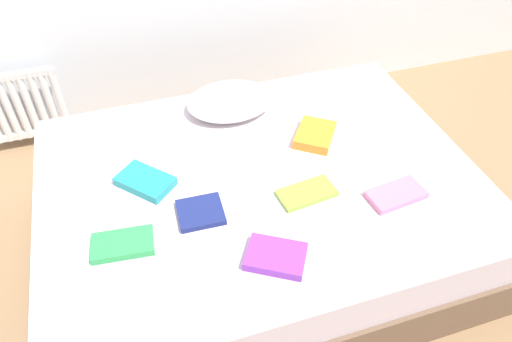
{
  "coord_description": "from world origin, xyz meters",
  "views": [
    {
      "loc": [
        -0.49,
        -1.48,
        1.99
      ],
      "look_at": [
        0.0,
        0.05,
        0.48
      ],
      "focal_mm": 33.31,
      "sensor_mm": 36.0,
      "label": 1
    }
  ],
  "objects": [
    {
      "name": "ground_plane",
      "position": [
        0.0,
        0.0,
        0.0
      ],
      "size": [
        8.0,
        8.0,
        0.0
      ],
      "primitive_type": "plane",
      "color": "#93704C"
    },
    {
      "name": "bed",
      "position": [
        0.0,
        0.0,
        0.25
      ],
      "size": [
        2.0,
        1.5,
        0.5
      ],
      "color": "brown",
      "rests_on": "ground"
    },
    {
      "name": "radiator",
      "position": [
        -1.11,
        1.2,
        0.31
      ],
      "size": [
        0.46,
        0.04,
        0.45
      ],
      "color": "white",
      "rests_on": "ground"
    },
    {
      "name": "pillow",
      "position": [
        0.01,
        0.53,
        0.56
      ],
      "size": [
        0.45,
        0.36,
        0.11
      ],
      "primitive_type": "ellipsoid",
      "color": "white",
      "rests_on": "bed"
    },
    {
      "name": "textbook_teal",
      "position": [
        -0.5,
        0.09,
        0.52
      ],
      "size": [
        0.27,
        0.28,
        0.04
      ],
      "primitive_type": "cube",
      "rotation": [
        0.0,
        0.0,
        -0.83
      ],
      "color": "teal",
      "rests_on": "bed"
    },
    {
      "name": "textbook_orange",
      "position": [
        0.34,
        0.16,
        0.52
      ],
      "size": [
        0.27,
        0.28,
        0.05
      ],
      "primitive_type": "cube",
      "rotation": [
        0.0,
        0.0,
        0.94
      ],
      "color": "orange",
      "rests_on": "bed"
    },
    {
      "name": "textbook_lime",
      "position": [
        0.16,
        -0.18,
        0.51
      ],
      "size": [
        0.26,
        0.16,
        0.02
      ],
      "primitive_type": "cube",
      "rotation": [
        0.0,
        0.0,
        0.12
      ],
      "color": "#8CC638",
      "rests_on": "bed"
    },
    {
      "name": "textbook_pink",
      "position": [
        0.52,
        -0.31,
        0.51
      ],
      "size": [
        0.26,
        0.16,
        0.03
      ],
      "primitive_type": "cube",
      "rotation": [
        0.0,
        0.0,
        0.12
      ],
      "color": "pink",
      "rests_on": "bed"
    },
    {
      "name": "textbook_purple",
      "position": [
        -0.09,
        -0.46,
        0.52
      ],
      "size": [
        0.27,
        0.25,
        0.04
      ],
      "primitive_type": "cube",
      "rotation": [
        0.0,
        0.0,
        -0.54
      ],
      "color": "purple",
      "rests_on": "bed"
    },
    {
      "name": "textbook_green",
      "position": [
        -0.63,
        -0.23,
        0.52
      ],
      "size": [
        0.25,
        0.16,
        0.03
      ],
      "primitive_type": "cube",
      "rotation": [
        0.0,
        0.0,
        -0.1
      ],
      "color": "green",
      "rests_on": "bed"
    },
    {
      "name": "textbook_navy",
      "position": [
        -0.31,
        -0.15,
        0.51
      ],
      "size": [
        0.19,
        0.18,
        0.03
      ],
      "primitive_type": "cube",
      "rotation": [
        0.0,
        0.0,
        -0.04
      ],
      "color": "navy",
      "rests_on": "bed"
    }
  ]
}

